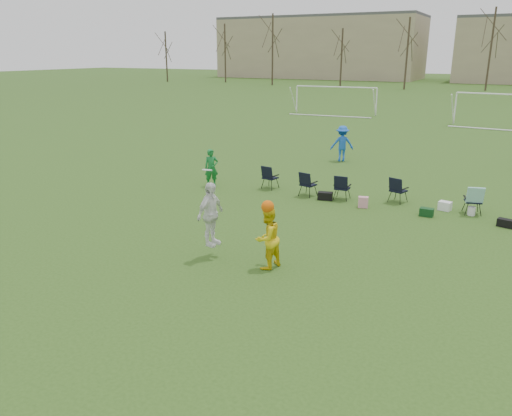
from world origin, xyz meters
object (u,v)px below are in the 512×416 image
Objects in this scene: fielder_green_near at (211,168)px; center_contest at (239,226)px; goal_left at (336,92)px; goal_mid at (508,101)px; fielder_blue at (342,144)px.

center_contest is (4.95, -6.40, 0.26)m from fielder_green_near.
center_contest reaches higher than goal_left.
fielder_green_near is 26.76m from goal_mid.
goal_mid reaches higher than fielder_green_near.
goal_left and goal_mid have the same top height.
fielder_blue is 18.70m from goal_mid.
fielder_green_near is at bearing 127.73° from center_contest.
goal_left is (-7.00, 19.31, 1.02)m from fielder_blue.
goal_left reaches higher than fielder_green_near.
goal_left is at bearing -98.05° from fielder_blue.
goal_left is at bearing 57.19° from fielder_green_near.
fielder_blue is 20.56m from goal_left.
fielder_blue is 13.90m from center_contest.
center_contest is 31.56m from goal_mid.
goal_mid is (14.00, -2.00, 0.00)m from goal_left.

